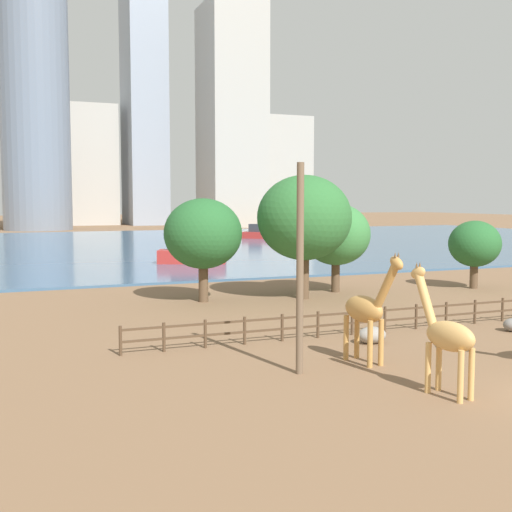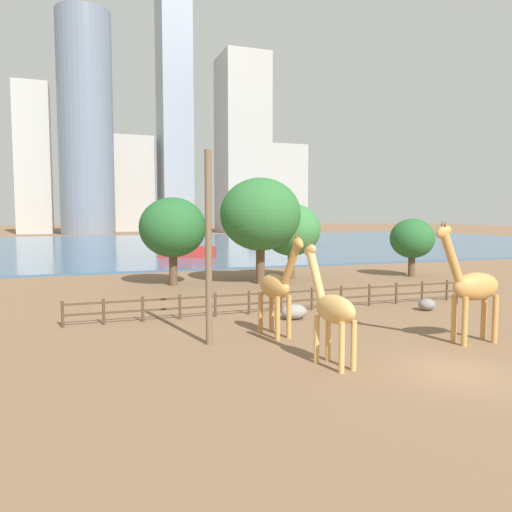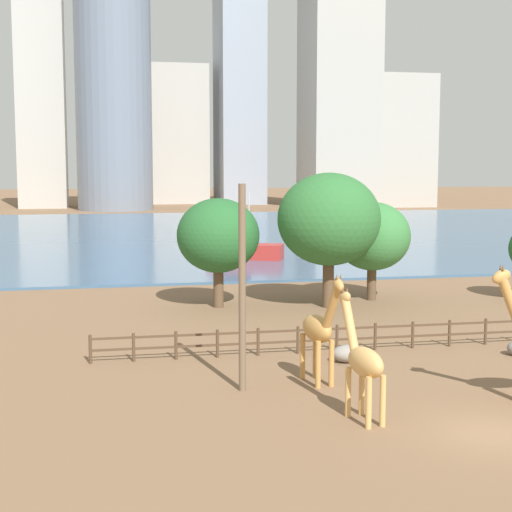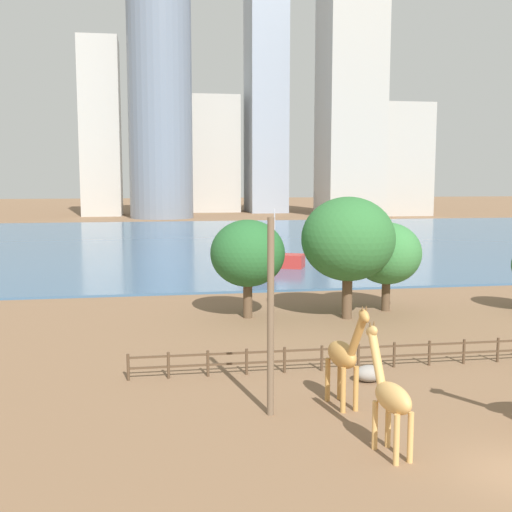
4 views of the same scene
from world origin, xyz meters
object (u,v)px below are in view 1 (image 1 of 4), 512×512
Objects in this scene: utility_pole at (300,269)px; tree_left_small at (475,244)px; tree_right_tall at (336,235)px; giraffe_young at (446,335)px; boulder_near_fence at (372,335)px; boat_ferry at (258,234)px; boat_sailboat at (190,253)px; tree_center_broad at (203,234)px; tree_left_large at (304,218)px; giraffe_companion at (367,310)px.

tree_left_small is (22.69, 16.62, -0.69)m from utility_pole.
tree_right_tall is 10.90m from tree_left_small.
giraffe_young is 8.23m from boulder_near_fence.
boat_ferry is at bearing -29.74° from giraffe_young.
utility_pole reaches higher than tree_left_small.
tree_center_broad is at bearing -81.25° from boat_sailboat.
tree_left_large is at bearing -65.13° from boat_sailboat.
tree_left_small is (20.88, -1.53, -1.10)m from tree_center_broad.
tree_right_tall reaches higher than tree_left_small.
giraffe_companion is at bearing -85.54° from tree_center_broad.
boat_ferry reaches higher than giraffe_companion.
tree_center_broad is 1.24× the size of boat_ferry.
utility_pole is 5.75× the size of boulder_near_fence.
tree_right_tall is at bearing -32.16° from giraffe_young.
boulder_near_fence is 15.68m from tree_center_broad.
tree_center_broad reaches higher than giraffe_young.
utility_pole is at bearing -147.55° from boulder_near_fence.
giraffe_companion is at bearing -8.90° from giraffe_young.
boat_ferry is at bearing 73.01° from tree_right_tall.
utility_pole is at bearing -70.53° from boat_ferry.
boat_ferry is at bearing 81.28° from boat_sailboat.
tree_center_broad is 1.06× the size of tree_right_tall.
tree_left_small is 0.94× the size of boat_ferry.
giraffe_young is at bearing -104.36° from boulder_near_fence.
giraffe_young is 24.85m from tree_right_tall.
tree_center_broad is at bearing 168.84° from tree_left_large.
boat_sailboat reaches higher than boat_ferry.
tree_left_large is at bearing -150.32° from tree_right_tall.
tree_left_large reaches higher than utility_pole.
boat_sailboat is (2.21, 37.89, 0.84)m from boulder_near_fence.
tree_center_broad is 24.13m from boat_sailboat.
tree_left_small is (14.19, -0.22, -2.11)m from tree_left_large.
boulder_near_fence is at bearing -113.27° from tree_right_tall.
utility_pole is 18.25m from tree_center_broad.
tree_left_large is 1.23× the size of tree_center_broad.
tree_left_large reaches higher than boat_ferry.
giraffe_companion reaches higher than giraffe_young.
tree_left_large is at bearing 63.22° from utility_pole.
tree_left_large is 64.86m from boat_ferry.
tree_right_tall is at bearing 57.42° from utility_pole.
utility_pole is 83.50m from boat_ferry.
boat_sailboat is (-15.05, 24.72, -2.12)m from tree_left_small.
tree_center_broad reaches higher than giraffe_companion.
tree_left_large is (3.07, 13.38, 5.07)m from boulder_near_fence.
giraffe_young is 0.88× the size of tree_left_small.
tree_right_tall is at bearing 3.96° from tree_center_broad.
boat_ferry is (26.65, 82.18, -1.07)m from giraffe_young.
boat_ferry is at bearing 68.87° from utility_pole.
boat_sailboat reaches higher than tree_left_small.
boulder_near_fence is 0.26× the size of boat_ferry.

